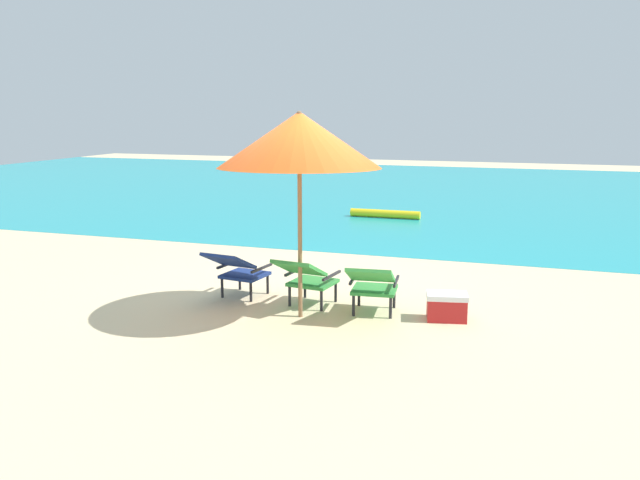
{
  "coord_description": "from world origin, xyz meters",
  "views": [
    {
      "loc": [
        2.57,
        -7.49,
        2.41
      ],
      "look_at": [
        0.0,
        0.35,
        0.75
      ],
      "focal_mm": 36.37,
      "sensor_mm": 36.0,
      "label": 1
    }
  ],
  "objects_px": {
    "beach_umbrella_center": "(299,140)",
    "lounge_chair_center": "(307,276)",
    "swim_buoy": "(385,214)",
    "cooler_box": "(447,306)",
    "lounge_chair_left": "(237,269)",
    "lounge_chair_right": "(373,283)"
  },
  "relations": [
    {
      "from": "lounge_chair_left",
      "to": "lounge_chair_center",
      "type": "bearing_deg",
      "value": -4.87
    },
    {
      "from": "lounge_chair_center",
      "to": "swim_buoy",
      "type": "bearing_deg",
      "value": 94.56
    },
    {
      "from": "beach_umbrella_center",
      "to": "cooler_box",
      "type": "distance_m",
      "value": 2.57
    },
    {
      "from": "lounge_chair_right",
      "to": "cooler_box",
      "type": "xyz_separation_m",
      "value": [
        0.86,
        0.14,
        -0.24
      ]
    },
    {
      "from": "lounge_chair_left",
      "to": "lounge_chair_right",
      "type": "bearing_deg",
      "value": -4.97
    },
    {
      "from": "swim_buoy",
      "to": "lounge_chair_left",
      "type": "xyz_separation_m",
      "value": [
        -0.42,
        -6.9,
        0.31
      ]
    },
    {
      "from": "beach_umbrella_center",
      "to": "cooler_box",
      "type": "relative_size",
      "value": 4.62
    },
    {
      "from": "cooler_box",
      "to": "swim_buoy",
      "type": "bearing_deg",
      "value": 108.13
    },
    {
      "from": "lounge_chair_left",
      "to": "swim_buoy",
      "type": "bearing_deg",
      "value": 86.54
    },
    {
      "from": "swim_buoy",
      "to": "lounge_chair_right",
      "type": "bearing_deg",
      "value": -78.71
    },
    {
      "from": "lounge_chair_center",
      "to": "lounge_chair_left",
      "type": "bearing_deg",
      "value": 175.13
    },
    {
      "from": "lounge_chair_left",
      "to": "cooler_box",
      "type": "height_order",
      "value": "lounge_chair_left"
    },
    {
      "from": "swim_buoy",
      "to": "beach_umbrella_center",
      "type": "bearing_deg",
      "value": -85.3
    },
    {
      "from": "beach_umbrella_center",
      "to": "cooler_box",
      "type": "height_order",
      "value": "beach_umbrella_center"
    },
    {
      "from": "lounge_chair_center",
      "to": "lounge_chair_right",
      "type": "height_order",
      "value": "same"
    },
    {
      "from": "lounge_chair_center",
      "to": "lounge_chair_right",
      "type": "relative_size",
      "value": 1.02
    },
    {
      "from": "beach_umbrella_center",
      "to": "lounge_chair_center",
      "type": "bearing_deg",
      "value": 97.45
    },
    {
      "from": "swim_buoy",
      "to": "beach_umbrella_center",
      "type": "height_order",
      "value": "beach_umbrella_center"
    },
    {
      "from": "beach_umbrella_center",
      "to": "swim_buoy",
      "type": "bearing_deg",
      "value": 94.7
    },
    {
      "from": "lounge_chair_center",
      "to": "beach_umbrella_center",
      "type": "xyz_separation_m",
      "value": [
        0.05,
        -0.36,
        1.67
      ]
    },
    {
      "from": "swim_buoy",
      "to": "cooler_box",
      "type": "relative_size",
      "value": 3.06
    },
    {
      "from": "lounge_chair_center",
      "to": "beach_umbrella_center",
      "type": "distance_m",
      "value": 1.71
    }
  ]
}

